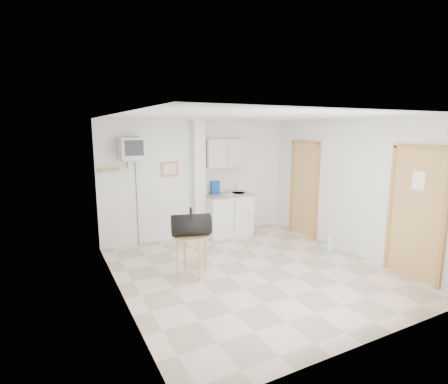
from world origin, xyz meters
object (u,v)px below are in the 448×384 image
round_table (192,240)px  duffel_bag (191,225)px  crt_television (132,149)px  water_bottle (330,243)px

round_table → duffel_bag: size_ratio=0.99×
round_table → duffel_bag: bearing=-121.0°
round_table → duffel_bag: duffel_bag is taller
crt_television → round_table: (0.50, -1.68, -1.36)m
crt_television → round_table: 2.22m
crt_television → water_bottle: size_ratio=6.10×
duffel_bag → water_bottle: bearing=11.4°
duffel_bag → round_table: bearing=74.3°
round_table → water_bottle: 2.78m
crt_television → round_table: crt_television is taller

